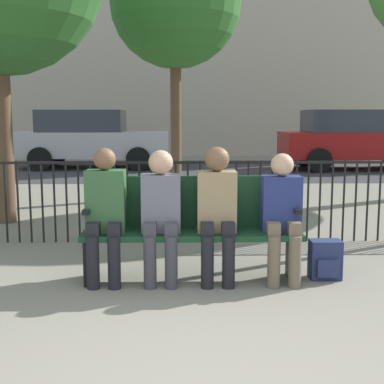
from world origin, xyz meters
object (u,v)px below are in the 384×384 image
at_px(tree_0, 175,3).
at_px(parked_car_0, 91,138).
at_px(seated_person_1, 161,209).
at_px(seated_person_2, 217,207).
at_px(seated_person_3, 282,211).
at_px(parked_car_1, 356,139).
at_px(park_bench, 192,224).
at_px(seated_person_0, 105,209).
at_px(backpack, 325,260).

xyz_separation_m(tree_0, parked_car_0, (-2.45, 5.34, -2.58)).
bearing_deg(seated_person_1, seated_person_2, 0.19).
bearing_deg(seated_person_2, seated_person_1, -179.81).
height_order(seated_person_3, tree_0, tree_0).
xyz_separation_m(seated_person_1, seated_person_2, (0.49, 0.00, 0.01)).
xyz_separation_m(seated_person_1, seated_person_3, (1.06, -0.00, -0.02)).
relative_size(seated_person_1, parked_car_1, 0.28).
bearing_deg(tree_0, seated_person_1, -90.87).
height_order(park_bench, seated_person_0, seated_person_0).
bearing_deg(seated_person_0, parked_car_0, 100.20).
xyz_separation_m(seated_person_0, seated_person_3, (1.54, -0.00, -0.02)).
xyz_separation_m(seated_person_3, backpack, (0.42, 0.08, -0.47)).
xyz_separation_m(seated_person_1, parked_car_0, (-2.37, 10.50, 0.18)).
bearing_deg(seated_person_2, seated_person_0, -179.97).
distance_m(seated_person_2, backpack, 1.11).
distance_m(seated_person_2, parked_car_0, 10.88).
height_order(seated_person_0, seated_person_1, seated_person_0).
height_order(tree_0, parked_car_1, tree_0).
relative_size(seated_person_1, tree_0, 0.25).
bearing_deg(seated_person_0, seated_person_1, -0.13).
height_order(seated_person_2, seated_person_3, seated_person_2).
distance_m(seated_person_0, backpack, 2.02).
xyz_separation_m(park_bench, parked_car_0, (-2.64, 10.37, 0.34)).
xyz_separation_m(park_bench, tree_0, (-0.19, 5.03, 2.93)).
bearing_deg(tree_0, parked_car_0, 114.65).
relative_size(seated_person_0, seated_person_3, 1.04).
bearing_deg(seated_person_3, seated_person_2, 179.64).
distance_m(seated_person_0, parked_car_1, 11.34).
bearing_deg(seated_person_1, parked_car_0, 102.73).
distance_m(park_bench, seated_person_3, 0.81).
xyz_separation_m(park_bench, seated_person_2, (0.22, -0.13, 0.17)).
bearing_deg(parked_car_1, seated_person_1, -116.39).
xyz_separation_m(seated_person_0, backpack, (1.96, 0.07, -0.49)).
bearing_deg(seated_person_2, parked_car_0, 105.24).
relative_size(park_bench, tree_0, 0.42).
bearing_deg(seated_person_0, parked_car_1, 61.41).
bearing_deg(seated_person_2, backpack, 4.22).
bearing_deg(backpack, seated_person_3, -169.69).
relative_size(park_bench, seated_person_2, 1.61).
height_order(seated_person_2, parked_car_0, parked_car_0).
height_order(seated_person_0, backpack, seated_person_0).
bearing_deg(seated_person_2, tree_0, 94.54).
bearing_deg(parked_car_1, park_bench, -115.42).
xyz_separation_m(seated_person_1, backpack, (1.48, 0.07, -0.49)).
bearing_deg(parked_car_1, tree_0, -135.39).
bearing_deg(backpack, tree_0, 105.36).
height_order(park_bench, seated_person_2, seated_person_2).
height_order(seated_person_0, parked_car_1, parked_car_1).
bearing_deg(seated_person_2, park_bench, 148.93).
xyz_separation_m(backpack, parked_car_0, (-3.85, 10.42, 0.67)).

